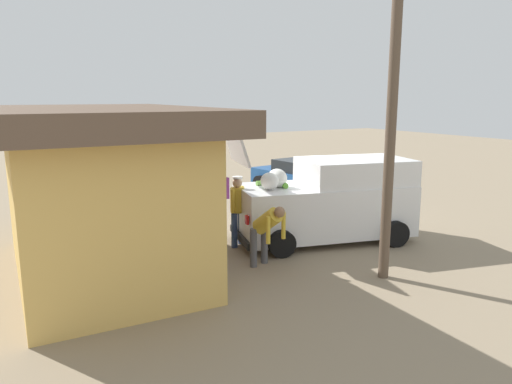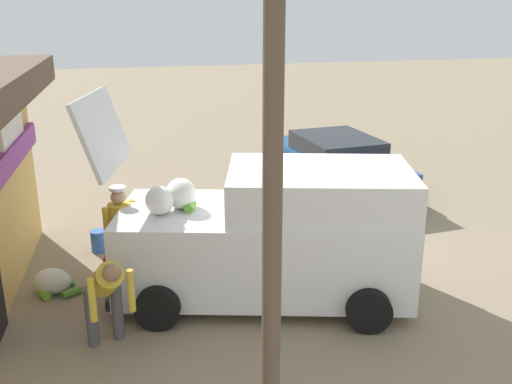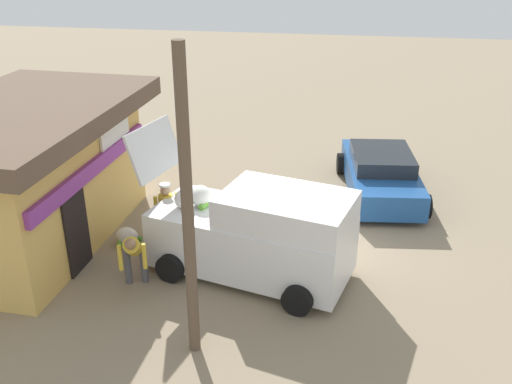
{
  "view_description": "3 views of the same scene",
  "coord_description": "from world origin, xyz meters",
  "px_view_note": "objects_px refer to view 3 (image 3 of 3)",
  "views": [
    {
      "loc": [
        -10.76,
        8.22,
        3.56
      ],
      "look_at": [
        0.63,
        1.55,
        0.94
      ],
      "focal_mm": 34.21,
      "sensor_mm": 36.0,
      "label": 1
    },
    {
      "loc": [
        -9.25,
        2.72,
        4.35
      ],
      "look_at": [
        -0.07,
        0.62,
        1.2
      ],
      "focal_mm": 41.0,
      "sensor_mm": 36.0,
      "label": 2
    },
    {
      "loc": [
        -12.06,
        -1.07,
        6.9
      ],
      "look_at": [
        -0.05,
        0.94,
        1.3
      ],
      "focal_mm": 40.36,
      "sensor_mm": 36.0,
      "label": 3
    }
  ],
  "objects_px": {
    "unloaded_banana_pile": "(127,236)",
    "delivery_van": "(257,234)",
    "customer_bending": "(133,253)",
    "storefront_bar": "(30,172)",
    "parked_sedan": "(381,173)",
    "paint_bucket": "(171,211)",
    "vendor_standing": "(167,213)"
  },
  "relations": [
    {
      "from": "delivery_van",
      "to": "unloaded_banana_pile",
      "type": "height_order",
      "value": "delivery_van"
    },
    {
      "from": "unloaded_banana_pile",
      "to": "storefront_bar",
      "type": "bearing_deg",
      "value": 94.5
    },
    {
      "from": "delivery_van",
      "to": "parked_sedan",
      "type": "xyz_separation_m",
      "value": [
        4.74,
        -2.75,
        -0.39
      ]
    },
    {
      "from": "storefront_bar",
      "to": "parked_sedan",
      "type": "relative_size",
      "value": 1.52
    },
    {
      "from": "unloaded_banana_pile",
      "to": "paint_bucket",
      "type": "bearing_deg",
      "value": -24.15
    },
    {
      "from": "parked_sedan",
      "to": "storefront_bar",
      "type": "bearing_deg",
      "value": 116.48
    },
    {
      "from": "vendor_standing",
      "to": "customer_bending",
      "type": "relative_size",
      "value": 1.24
    },
    {
      "from": "delivery_van",
      "to": "vendor_standing",
      "type": "height_order",
      "value": "delivery_van"
    },
    {
      "from": "storefront_bar",
      "to": "paint_bucket",
      "type": "relative_size",
      "value": 17.26
    },
    {
      "from": "customer_bending",
      "to": "vendor_standing",
      "type": "bearing_deg",
      "value": -6.94
    },
    {
      "from": "storefront_bar",
      "to": "paint_bucket",
      "type": "bearing_deg",
      "value": -60.01
    },
    {
      "from": "delivery_van",
      "to": "customer_bending",
      "type": "bearing_deg",
      "value": 111.19
    },
    {
      "from": "storefront_bar",
      "to": "delivery_van",
      "type": "bearing_deg",
      "value": -97.02
    },
    {
      "from": "delivery_van",
      "to": "customer_bending",
      "type": "height_order",
      "value": "delivery_van"
    },
    {
      "from": "storefront_bar",
      "to": "delivery_van",
      "type": "height_order",
      "value": "storefront_bar"
    },
    {
      "from": "customer_bending",
      "to": "unloaded_banana_pile",
      "type": "distance_m",
      "value": 2.09
    },
    {
      "from": "unloaded_banana_pile",
      "to": "delivery_van",
      "type": "bearing_deg",
      "value": -104.26
    },
    {
      "from": "storefront_bar",
      "to": "customer_bending",
      "type": "xyz_separation_m",
      "value": [
        -1.6,
        -3.01,
        -0.91
      ]
    },
    {
      "from": "unloaded_banana_pile",
      "to": "paint_bucket",
      "type": "relative_size",
      "value": 2.05
    },
    {
      "from": "vendor_standing",
      "to": "customer_bending",
      "type": "height_order",
      "value": "vendor_standing"
    },
    {
      "from": "customer_bending",
      "to": "unloaded_banana_pile",
      "type": "height_order",
      "value": "customer_bending"
    },
    {
      "from": "unloaded_banana_pile",
      "to": "paint_bucket",
      "type": "height_order",
      "value": "paint_bucket"
    },
    {
      "from": "storefront_bar",
      "to": "delivery_van",
      "type": "distance_m",
      "value": 5.52
    },
    {
      "from": "vendor_standing",
      "to": "unloaded_banana_pile",
      "type": "xyz_separation_m",
      "value": [
        0.12,
        1.08,
        -0.79
      ]
    },
    {
      "from": "storefront_bar",
      "to": "delivery_van",
      "type": "xyz_separation_m",
      "value": [
        -0.67,
        -5.42,
        -0.76
      ]
    },
    {
      "from": "storefront_bar",
      "to": "vendor_standing",
      "type": "bearing_deg",
      "value": -89.23
    },
    {
      "from": "parked_sedan",
      "to": "customer_bending",
      "type": "xyz_separation_m",
      "value": [
        -5.67,
        5.16,
        0.23
      ]
    },
    {
      "from": "delivery_van",
      "to": "paint_bucket",
      "type": "distance_m",
      "value": 3.58
    },
    {
      "from": "delivery_van",
      "to": "unloaded_banana_pile",
      "type": "distance_m",
      "value": 3.49
    },
    {
      "from": "parked_sedan",
      "to": "vendor_standing",
      "type": "bearing_deg",
      "value": 129.08
    },
    {
      "from": "storefront_bar",
      "to": "vendor_standing",
      "type": "relative_size",
      "value": 4.02
    },
    {
      "from": "customer_bending",
      "to": "unloaded_banana_pile",
      "type": "bearing_deg",
      "value": 26.38
    }
  ]
}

